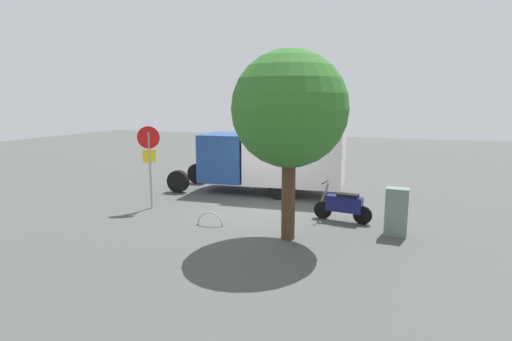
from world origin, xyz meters
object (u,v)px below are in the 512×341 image
object	(u,v)px
box_truck_near	(271,155)
bike_rack_hoop	(210,225)
stop_sign	(149,154)
motorcycle	(344,205)
utility_cabinet	(396,212)
street_tree	(290,110)

from	to	relation	value
box_truck_near	bike_rack_hoop	size ratio (longest dim) A/B	8.31
box_truck_near	stop_sign	distance (m)	4.84
motorcycle	bike_rack_hoop	size ratio (longest dim) A/B	2.12
utility_cabinet	stop_sign	bearing A→B (deg)	-1.05
motorcycle	bike_rack_hoop	xyz separation A→B (m)	(3.69, 1.75, -0.52)
motorcycle	street_tree	bearing A→B (deg)	68.58
street_tree	utility_cabinet	xyz separation A→B (m)	(-2.73, -1.27, -2.78)
stop_sign	street_tree	xyz separation A→B (m)	(-5.29, 1.42, 1.56)
street_tree	bike_rack_hoop	distance (m)	4.27
street_tree	bike_rack_hoop	size ratio (longest dim) A/B	5.87
box_truck_near	street_tree	distance (m)	5.82
box_truck_near	street_tree	size ratio (longest dim) A/B	1.42
motorcycle	box_truck_near	bearing A→B (deg)	-33.62
motorcycle	street_tree	xyz separation A→B (m)	(1.19, 2.09, 2.93)
motorcycle	utility_cabinet	distance (m)	1.75
stop_sign	bike_rack_hoop	world-z (taller)	stop_sign
motorcycle	bike_rack_hoop	distance (m)	4.12
box_truck_near	utility_cabinet	distance (m)	6.23
stop_sign	utility_cabinet	bearing A→B (deg)	178.95
stop_sign	box_truck_near	bearing A→B (deg)	-130.93
utility_cabinet	bike_rack_hoop	size ratio (longest dim) A/B	1.57
street_tree	utility_cabinet	size ratio (longest dim) A/B	3.74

